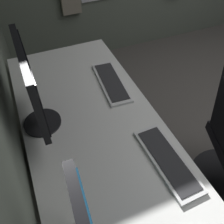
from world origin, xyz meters
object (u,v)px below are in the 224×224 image
drawer_pedestal (94,167)px  monitor_primary (32,87)px  keyboard_spare (111,82)px  keyboard_main (167,160)px

drawer_pedestal → monitor_primary: bearing=57.8°
keyboard_spare → monitor_primary: bearing=109.3°
drawer_pedestal → keyboard_main: size_ratio=1.64×
monitor_primary → keyboard_main: monitor_primary is taller
drawer_pedestal → monitor_primary: monitor_primary is taller
monitor_primary → drawer_pedestal: bearing=-122.2°
drawer_pedestal → keyboard_main: (-0.33, -0.27, 0.39)m
keyboard_spare → keyboard_main: bearing=-177.9°
keyboard_main → keyboard_spare: bearing=2.1°
drawer_pedestal → keyboard_spare: 0.56m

